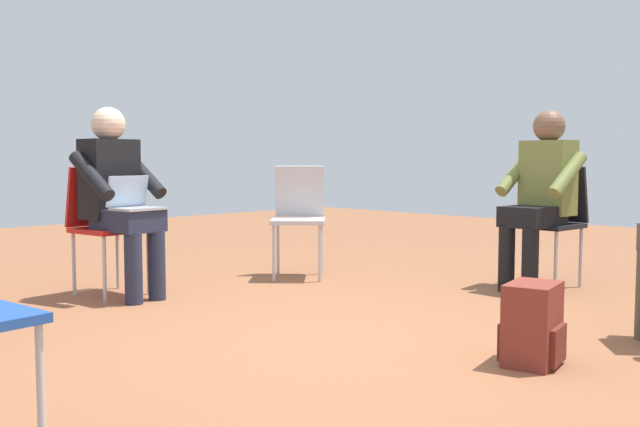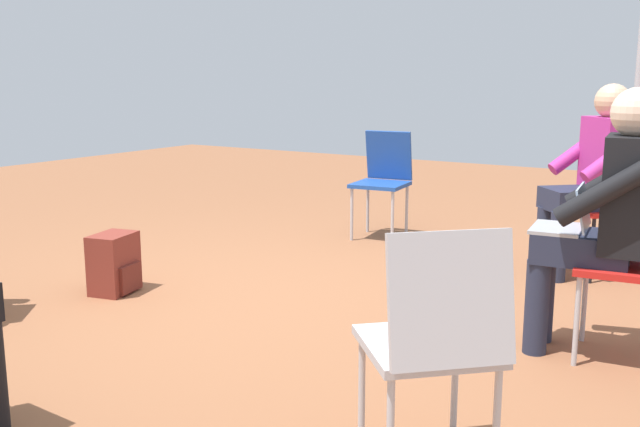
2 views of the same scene
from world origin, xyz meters
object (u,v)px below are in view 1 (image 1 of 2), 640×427
at_px(backpack_near_laptop_user, 532,329).
at_px(chair_south, 552,216).
at_px(person_in_olive, 541,189).
at_px(person_with_laptop, 119,191).
at_px(chair_east, 104,220).
at_px(chair_southeast, 299,212).

bearing_deg(backpack_near_laptop_user, chair_south, -64.93).
bearing_deg(backpack_near_laptop_user, person_in_olive, -62.64).
bearing_deg(chair_south, backpack_near_laptop_user, 117.44).
relative_size(person_with_laptop, person_in_olive, 1.00).
xyz_separation_m(chair_south, person_in_olive, (0.01, 0.17, 0.20)).
distance_m(chair_east, chair_southeast, 1.46).
height_order(person_with_laptop, backpack_near_laptop_user, person_with_laptop).
distance_m(person_with_laptop, backpack_near_laptop_user, 2.76).
distance_m(chair_south, person_with_laptop, 2.99).
relative_size(chair_southeast, chair_south, 1.00).
distance_m(chair_southeast, backpack_near_laptop_user, 2.62).
xyz_separation_m(chair_southeast, person_with_laptop, (0.22, 1.39, 0.20)).
distance_m(chair_southeast, person_in_olive, 1.78).
relative_size(chair_east, person_in_olive, 0.69).
bearing_deg(person_in_olive, chair_southeast, 30.47).
relative_size(chair_south, person_in_olive, 0.69).
distance_m(chair_east, person_in_olive, 2.98).
bearing_deg(chair_south, person_with_laptop, 55.63).
distance_m(person_in_olive, backpack_near_laptop_user, 2.00).
xyz_separation_m(chair_east, chair_south, (-1.95, -2.41, 0.00)).
bearing_deg(chair_southeast, chair_south, 169.14).
height_order(chair_southeast, person_with_laptop, person_with_laptop).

